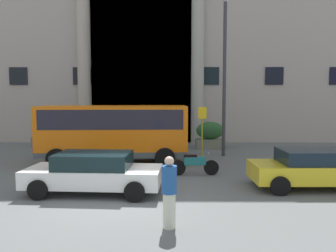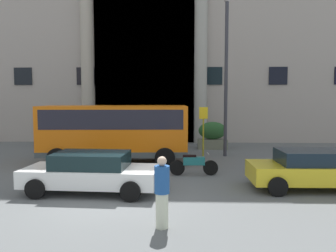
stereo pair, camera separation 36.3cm
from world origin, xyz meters
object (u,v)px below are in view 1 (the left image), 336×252
object	(u,v)px
hedge_planter_entrance_right	(45,137)
parked_sedan_far	(94,172)
orange_minibus	(114,129)
hedge_planter_entrance_left	(210,136)
hedge_planter_far_west	(133,137)
motorcycle_far_end	(194,164)
lamppost_plaza_centre	(225,64)
parked_hatchback_near	(313,168)
pedestrian_woman_dark_dress	(169,192)
scooter_by_planter	(99,163)
bus_stop_sign	(202,126)

from	to	relation	value
hedge_planter_entrance_right	parked_sedan_far	xyz separation A→B (m)	(5.39, -10.19, 0.03)
orange_minibus	hedge_planter_entrance_left	bearing A→B (deg)	39.75
hedge_planter_far_west	hedge_planter_entrance_left	bearing A→B (deg)	0.02
hedge_planter_far_west	motorcycle_far_end	distance (m)	7.76
lamppost_plaza_centre	parked_sedan_far	bearing A→B (deg)	-127.15
parked_hatchback_near	motorcycle_far_end	size ratio (longest dim) A/B	2.17
hedge_planter_far_west	hedge_planter_entrance_right	bearing A→B (deg)	173.54
pedestrian_woman_dark_dress	orange_minibus	bearing A→B (deg)	-171.84
scooter_by_planter	lamppost_plaza_centre	world-z (taller)	lamppost_plaza_centre
motorcycle_far_end	pedestrian_woman_dark_dress	bearing A→B (deg)	-102.00
hedge_planter_far_west	parked_hatchback_near	distance (m)	11.48
hedge_planter_entrance_left	parked_sedan_far	bearing A→B (deg)	-117.15
pedestrian_woman_dark_dress	lamppost_plaza_centre	distance (m)	11.10
parked_sedan_far	scooter_by_planter	size ratio (longest dim) A/B	2.17
bus_stop_sign	pedestrian_woman_dark_dress	bearing A→B (deg)	-99.97
hedge_planter_entrance_right	pedestrian_woman_dark_dress	size ratio (longest dim) A/B	0.90
hedge_planter_entrance_right	pedestrian_woman_dark_dress	world-z (taller)	pedestrian_woman_dark_dress
hedge_planter_far_west	parked_hatchback_near	xyz separation A→B (m)	(7.19, -8.95, -0.04)
bus_stop_sign	parked_sedan_far	size ratio (longest dim) A/B	0.59
hedge_planter_far_west	lamppost_plaza_centre	xyz separation A→B (m)	(5.13, -2.54, 4.10)
hedge_planter_entrance_left	scooter_by_planter	xyz separation A→B (m)	(-5.32, -6.89, -0.34)
parked_hatchback_near	pedestrian_woman_dark_dress	xyz separation A→B (m)	(-4.91, -3.56, 0.18)
hedge_planter_entrance_right	pedestrian_woman_dark_dress	bearing A→B (deg)	-59.17
bus_stop_sign	hedge_planter_far_west	bearing A→B (deg)	141.88
parked_hatchback_near	bus_stop_sign	bearing A→B (deg)	118.42
hedge_planter_entrance_right	lamppost_plaza_centre	size ratio (longest dim) A/B	0.18
motorcycle_far_end	lamppost_plaza_centre	distance (m)	6.56
orange_minibus	bus_stop_sign	size ratio (longest dim) A/B	2.61
orange_minibus	parked_sedan_far	bearing A→B (deg)	-91.06
hedge_planter_entrance_right	scooter_by_planter	world-z (taller)	hedge_planter_entrance_right
hedge_planter_entrance_left	bus_stop_sign	bearing A→B (deg)	-104.27
hedge_planter_far_west	parked_sedan_far	size ratio (longest dim) A/B	0.41
hedge_planter_far_west	scooter_by_planter	xyz separation A→B (m)	(-0.60, -6.89, -0.28)
parked_hatchback_near	motorcycle_far_end	bearing A→B (deg)	153.68
hedge_planter_entrance_right	motorcycle_far_end	distance (m)	11.68
parked_sedan_far	lamppost_plaza_centre	distance (m)	9.73
hedge_planter_entrance_left	hedge_planter_far_west	distance (m)	4.72
hedge_planter_entrance_left	orange_minibus	bearing A→B (deg)	-137.34
pedestrian_woman_dark_dress	hedge_planter_far_west	bearing A→B (deg)	-179.95
scooter_by_planter	motorcycle_far_end	xyz separation A→B (m)	(3.83, -0.16, -0.00)
hedge_planter_far_west	lamppost_plaza_centre	distance (m)	7.04
hedge_planter_entrance_right	motorcycle_far_end	world-z (taller)	hedge_planter_entrance_right
hedge_planter_entrance_right	parked_hatchback_near	xyz separation A→B (m)	(12.76, -9.58, 0.04)
parked_sedan_far	pedestrian_woman_dark_dress	size ratio (longest dim) A/B	2.57
hedge_planter_entrance_left	pedestrian_woman_dark_dress	distance (m)	12.75
scooter_by_planter	hedge_planter_far_west	bearing A→B (deg)	85.66
parked_hatchback_near	motorcycle_far_end	xyz separation A→B (m)	(-3.95, 1.90, -0.24)
bus_stop_sign	pedestrian_woman_dark_dress	world-z (taller)	bus_stop_sign
hedge_planter_entrance_right	parked_sedan_far	bearing A→B (deg)	-62.13
motorcycle_far_end	orange_minibus	bearing A→B (deg)	144.19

